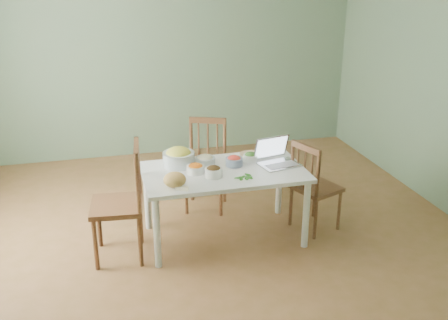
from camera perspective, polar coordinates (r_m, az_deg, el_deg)
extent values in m
cube|color=brown|center=(4.97, -1.43, -8.73)|extent=(5.00, 5.00, 0.00)
cube|color=slate|center=(6.86, -6.36, 11.63)|extent=(5.00, 0.00, 2.70)
cube|color=slate|center=(2.25, 13.00, -9.61)|extent=(5.00, 0.00, 2.70)
ellipsoid|color=tan|center=(4.38, -5.43, -2.16)|extent=(0.23, 0.23, 0.12)
cube|color=#F1E7C4|center=(4.32, -4.64, -3.14)|extent=(0.11, 0.07, 0.03)
cylinder|color=tan|center=(5.06, 2.91, 0.58)|extent=(0.27, 0.27, 0.02)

